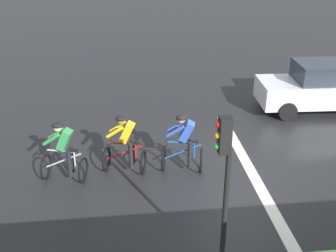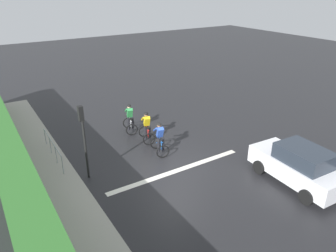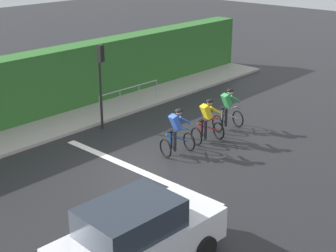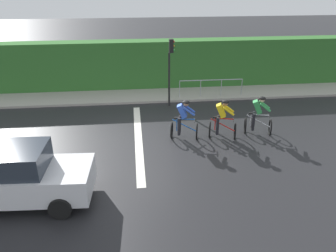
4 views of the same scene
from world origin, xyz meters
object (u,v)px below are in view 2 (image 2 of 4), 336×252
Objects in this scene: car_white at (298,165)px; pedestrian_railing_kerbside at (53,146)px; cyclist_second at (147,128)px; traffic_light_near_crossing at (83,131)px; cyclist_lead at (130,119)px; cyclist_mid at (160,139)px.

car_white reaches higher than pedestrian_railing_kerbside.
traffic_light_near_crossing is at bearing -157.13° from cyclist_second.
traffic_light_near_crossing is (-7.41, 5.28, 1.35)m from car_white.
car_white is 1.25× the size of traffic_light_near_crossing.
cyclist_lead reaches higher than pedestrian_railing_kerbside.
cyclist_lead is at bearing 41.18° from traffic_light_near_crossing.
car_white is 1.22× the size of pedestrian_railing_kerbside.
cyclist_mid is at bearing -87.96° from cyclist_lead.
cyclist_second is 1.00× the size of cyclist_mid.
traffic_light_near_crossing is 0.98× the size of pedestrian_railing_kerbside.
cyclist_mid is 4.06m from traffic_light_near_crossing.
cyclist_lead is 1.00× the size of cyclist_second.
pedestrian_railing_kerbside is (-0.89, 2.29, -1.44)m from traffic_light_near_crossing.
cyclist_mid is 0.49× the size of pedestrian_railing_kerbside.
traffic_light_near_crossing reaches higher than pedestrian_railing_kerbside.
cyclist_mid is at bearing 123.82° from car_white.
car_white reaches higher than cyclist_mid.
cyclist_lead is 1.00× the size of cyclist_mid.
traffic_light_near_crossing is at bearing -138.82° from cyclist_lead.
car_white is (3.49, -6.94, 0.08)m from cyclist_second.
traffic_light_near_crossing is (-3.69, -3.23, 1.43)m from cyclist_lead.
cyclist_second is 1.56m from cyclist_mid.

